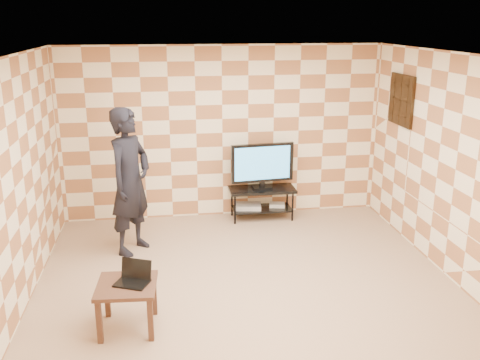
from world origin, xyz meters
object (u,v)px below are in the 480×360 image
Objects in this scene: tv_stand at (262,196)px; side_table at (127,292)px; tv at (262,164)px; person at (130,181)px.

tv_stand is 1.65× the size of side_table.
tv is (-0.00, -0.00, 0.53)m from tv_stand.
tv_stand and side_table have the same top height.
tv_stand is 0.52× the size of person.
tv_stand is at bearing -30.70° from person.
tv is 0.50× the size of person.
tv_stand is at bearing 56.32° from side_table.
side_table is 2.04m from person.
person is at bearing 90.85° from side_table.
tv is at bearing -96.07° from tv_stand.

